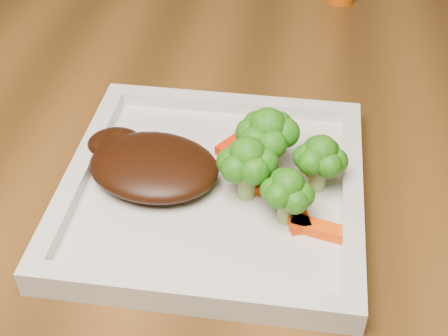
# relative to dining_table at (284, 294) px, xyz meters

# --- Properties ---
(dining_table) EXTENTS (1.60, 0.90, 0.75)m
(dining_table) POSITION_rel_dining_table_xyz_m (0.00, 0.00, 0.00)
(dining_table) COLOR brown
(dining_table) RESTS_ON floor
(plate) EXTENTS (0.27, 0.27, 0.01)m
(plate) POSITION_rel_dining_table_xyz_m (-0.08, -0.19, 0.38)
(plate) COLOR silver
(plate) RESTS_ON dining_table
(steak) EXTENTS (0.14, 0.11, 0.03)m
(steak) POSITION_rel_dining_table_xyz_m (-0.13, -0.18, 0.40)
(steak) COLOR black
(steak) RESTS_ON plate
(broccoli_0) EXTENTS (0.08, 0.08, 0.07)m
(broccoli_0) POSITION_rel_dining_table_xyz_m (-0.03, -0.16, 0.42)
(broccoli_0) COLOR #2E6711
(broccoli_0) RESTS_ON plate
(broccoli_1) EXTENTS (0.07, 0.07, 0.06)m
(broccoli_1) POSITION_rel_dining_table_xyz_m (0.02, -0.17, 0.42)
(broccoli_1) COLOR #386B11
(broccoli_1) RESTS_ON plate
(broccoli_2) EXTENTS (0.05, 0.05, 0.06)m
(broccoli_2) POSITION_rel_dining_table_xyz_m (-0.01, -0.22, 0.42)
(broccoli_2) COLOR #1F7914
(broccoli_2) RESTS_ON plate
(broccoli_3) EXTENTS (0.08, 0.08, 0.06)m
(broccoli_3) POSITION_rel_dining_table_xyz_m (-0.05, -0.19, 0.42)
(broccoli_3) COLOR #246E12
(broccoli_3) RESTS_ON plate
(carrot_1) EXTENTS (0.05, 0.02, 0.01)m
(carrot_1) POSITION_rel_dining_table_xyz_m (0.02, -0.23, 0.39)
(carrot_1) COLOR #FF4804
(carrot_1) RESTS_ON plate
(carrot_3) EXTENTS (0.05, 0.03, 0.01)m
(carrot_3) POSITION_rel_dining_table_xyz_m (0.03, -0.14, 0.39)
(carrot_3) COLOR #D36E03
(carrot_3) RESTS_ON plate
(carrot_4) EXTENTS (0.05, 0.06, 0.01)m
(carrot_4) POSITION_rel_dining_table_xyz_m (-0.06, -0.12, 0.39)
(carrot_4) COLOR red
(carrot_4) RESTS_ON plate
(carrot_5) EXTENTS (0.03, 0.07, 0.01)m
(carrot_5) POSITION_rel_dining_table_xyz_m (-0.00, -0.21, 0.39)
(carrot_5) COLOR #EB3603
(carrot_5) RESTS_ON plate
(carrot_6) EXTENTS (0.06, 0.03, 0.01)m
(carrot_6) POSITION_rel_dining_table_xyz_m (-0.02, -0.18, 0.39)
(carrot_6) COLOR #E83F03
(carrot_6) RESTS_ON plate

